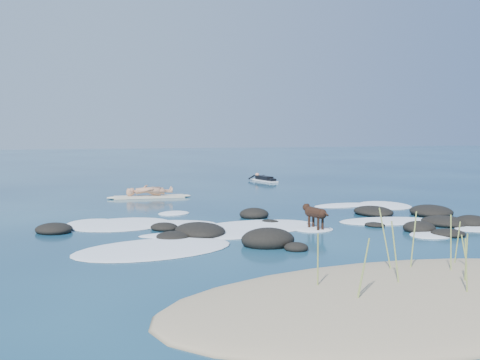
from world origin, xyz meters
name	(u,v)px	position (x,y,z in m)	size (l,w,h in m)	color
ground	(252,221)	(0.00, 0.00, 0.00)	(160.00, 160.00, 0.00)	#0A2642
sand_dune	(426,299)	(0.00, -8.20, 0.00)	(9.00, 4.40, 0.60)	#9E8966
dune_grass	(421,256)	(0.09, -7.95, 0.65)	(3.28, 1.88, 1.23)	#8FA34F
reef_rocks	(329,223)	(1.78, -1.65, 0.10)	(13.40, 5.66, 0.56)	black
breaking_foam	(254,226)	(-0.31, -0.98, 0.01)	(13.88, 7.56, 0.12)	white
standing_surfer_rig	(149,179)	(-2.04, 6.80, 0.78)	(3.48, 0.83, 1.98)	#F0E3C0
paddling_surfer_rig	(264,179)	(5.26, 12.44, 0.14)	(1.10, 2.44, 0.42)	white
dog	(314,213)	(1.09, -2.05, 0.49)	(0.44, 1.15, 0.73)	black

